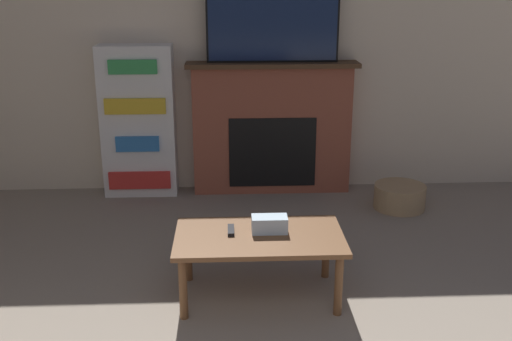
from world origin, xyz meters
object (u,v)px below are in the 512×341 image
object	(u,v)px
fireplace	(272,128)
tv	(273,24)
coffee_table	(259,243)
bookshelf	(138,122)
storage_basket	(400,197)

from	to	relation	value
fireplace	tv	xyz separation A→B (m)	(0.00, -0.02, 0.92)
coffee_table	fireplace	bearing A→B (deg)	83.74
fireplace	bookshelf	xyz separation A→B (m)	(-1.20, -0.02, 0.07)
fireplace	coffee_table	distance (m)	1.98
fireplace	storage_basket	world-z (taller)	fireplace
fireplace	coffee_table	bearing A→B (deg)	-96.26
tv	coffee_table	xyz separation A→B (m)	(-0.21, -1.93, -1.16)
tv	coffee_table	bearing A→B (deg)	-96.33
storage_basket	tv	bearing A→B (deg)	155.52
coffee_table	storage_basket	size ratio (longest dim) A/B	2.35
tv	storage_basket	world-z (taller)	tv
fireplace	bookshelf	distance (m)	1.20
bookshelf	storage_basket	bearing A→B (deg)	-12.10
bookshelf	storage_basket	xyz separation A→B (m)	(2.28, -0.49, -0.57)
storage_basket	bookshelf	bearing A→B (deg)	167.90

